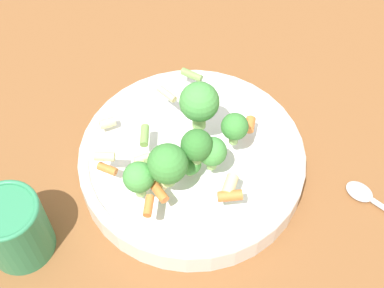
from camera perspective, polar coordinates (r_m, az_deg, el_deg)
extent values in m
plane|color=brown|center=(0.70, 0.00, -2.69)|extent=(3.00, 3.00, 0.00)
cylinder|color=white|center=(0.69, 0.00, -1.89)|extent=(0.29, 0.29, 0.03)
torus|color=white|center=(0.67, 0.00, -1.05)|extent=(0.29, 0.29, 0.01)
cylinder|color=#8CB766|center=(0.64, -0.23, -2.90)|extent=(0.01, 0.01, 0.01)
sphere|color=#3D8438|center=(0.63, -0.24, -2.10)|extent=(0.03, 0.03, 0.03)
cylinder|color=#8CB766|center=(0.64, 4.46, 0.68)|extent=(0.01, 0.01, 0.02)
sphere|color=#3D8438|center=(0.63, 4.58, 1.87)|extent=(0.03, 0.03, 0.03)
cylinder|color=#8CB766|center=(0.65, 1.10, 2.52)|extent=(0.02, 0.02, 0.03)
sphere|color=#479342|center=(0.62, 1.14, 4.41)|extent=(0.05, 0.05, 0.05)
cylinder|color=#8CB766|center=(0.62, -5.54, -4.78)|extent=(0.01, 0.01, 0.02)
sphere|color=#479342|center=(0.60, -5.72, -3.54)|extent=(0.04, 0.04, 0.04)
cylinder|color=#8CB766|center=(0.63, 2.11, -1.99)|extent=(0.01, 0.01, 0.02)
sphere|color=#479342|center=(0.61, 2.18, -0.80)|extent=(0.03, 0.03, 0.03)
cylinder|color=#8CB766|center=(0.62, 0.50, -1.37)|extent=(0.01, 0.01, 0.01)
sphere|color=#33722D|center=(0.60, 0.51, -0.12)|extent=(0.04, 0.04, 0.04)
cylinder|color=#8CB766|center=(0.61, -2.13, -3.74)|extent=(0.02, 0.02, 0.02)
sphere|color=#3D8438|center=(0.59, -2.21, -2.27)|extent=(0.05, 0.05, 0.05)
cylinder|color=beige|center=(0.61, 4.06, -4.41)|extent=(0.02, 0.03, 0.01)
cylinder|color=#729E4C|center=(0.72, -0.03, 7.39)|extent=(0.03, 0.01, 0.01)
cylinder|color=beige|center=(0.65, -5.37, -1.59)|extent=(0.02, 0.02, 0.01)
cylinder|color=beige|center=(0.63, -3.78, -3.84)|extent=(0.03, 0.02, 0.01)
cylinder|color=orange|center=(0.67, 6.19, 2.09)|extent=(0.02, 0.02, 0.01)
cylinder|color=beige|center=(0.69, -9.00, 2.23)|extent=(0.02, 0.02, 0.01)
cylinder|color=#729E4C|center=(0.65, -4.19, -1.32)|extent=(0.02, 0.03, 0.01)
cylinder|color=orange|center=(0.64, -9.03, -2.63)|extent=(0.02, 0.01, 0.01)
cylinder|color=orange|center=(0.58, -4.61, -6.62)|extent=(0.02, 0.03, 0.01)
cylinder|color=#729E4C|center=(0.65, -5.08, 0.91)|extent=(0.02, 0.03, 0.01)
cylinder|color=#729E4C|center=(0.62, 3.03, -0.49)|extent=(0.02, 0.02, 0.01)
cylinder|color=beige|center=(0.62, -9.31, -1.31)|extent=(0.03, 0.02, 0.01)
cylinder|color=beige|center=(0.67, -2.71, 5.37)|extent=(0.03, 0.02, 0.01)
cylinder|color=orange|center=(0.60, 4.07, -5.53)|extent=(0.03, 0.02, 0.01)
cylinder|color=orange|center=(0.60, -3.52, -5.15)|extent=(0.03, 0.02, 0.01)
cylinder|color=#2D7F51|center=(0.64, -18.41, -8.59)|extent=(0.08, 0.08, 0.09)
torus|color=#2D7F51|center=(0.61, -19.46, -6.68)|extent=(0.08, 0.08, 0.01)
ellipsoid|color=silver|center=(0.71, 17.42, -4.86)|extent=(0.04, 0.04, 0.01)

